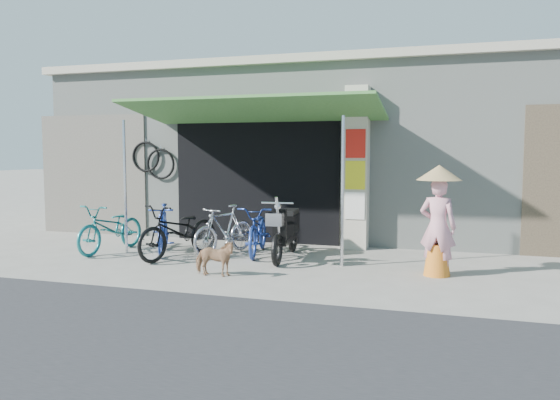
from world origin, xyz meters
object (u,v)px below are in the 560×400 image
(bike_teal, at_px, (112,228))
(moped, at_px, (286,231))
(street_dog, at_px, (215,258))
(nun, at_px, (438,220))
(bike_black, at_px, (180,231))
(bike_silver, at_px, (224,230))
(bike_blue, at_px, (163,229))
(bike_navy, at_px, (259,230))

(bike_teal, relative_size, moped, 0.92)
(street_dog, height_order, moped, moped)
(nun, bearing_deg, bike_teal, 8.14)
(bike_black, relative_size, bike_silver, 1.22)
(bike_blue, bearing_deg, bike_silver, -10.19)
(bike_blue, xyz_separation_m, bike_black, (0.46, -0.26, 0.03))
(bike_navy, bearing_deg, nun, -25.54)
(bike_teal, xyz_separation_m, bike_black, (1.44, -0.15, 0.03))
(bike_silver, bearing_deg, bike_blue, -145.04)
(bike_blue, distance_m, bike_navy, 1.69)
(bike_blue, height_order, bike_silver, bike_blue)
(bike_teal, relative_size, bike_blue, 1.14)
(bike_blue, distance_m, bike_silver, 1.09)
(bike_navy, bearing_deg, bike_teal, -178.56)
(bike_teal, bearing_deg, bike_black, 0.40)
(bike_teal, height_order, moped, moped)
(bike_black, xyz_separation_m, nun, (4.21, -0.09, 0.35))
(street_dog, bearing_deg, bike_navy, -5.11)
(bike_teal, bearing_deg, bike_blue, 12.57)
(bike_navy, distance_m, nun, 3.17)
(street_dog, bearing_deg, moped, -24.46)
(bike_black, bearing_deg, bike_teal, -167.08)
(bike_silver, height_order, moped, moped)
(bike_silver, relative_size, street_dog, 2.32)
(bike_teal, relative_size, bike_silver, 1.14)
(bike_navy, distance_m, moped, 0.60)
(street_dog, bearing_deg, nun, -75.92)
(bike_teal, distance_m, bike_black, 1.45)
(bike_blue, distance_m, nun, 4.70)
(bike_blue, height_order, bike_navy, bike_blue)
(bike_blue, relative_size, bike_navy, 0.89)
(bike_navy, bearing_deg, bike_blue, -175.15)
(bike_teal, xyz_separation_m, bike_navy, (2.61, 0.56, -0.00))
(bike_teal, bearing_deg, moped, 12.71)
(bike_blue, bearing_deg, bike_navy, -8.09)
(bike_navy, relative_size, moped, 0.91)
(bike_silver, bearing_deg, bike_black, -118.13)
(bike_blue, bearing_deg, street_dog, -64.02)
(street_dog, height_order, nun, nun)
(bike_black, distance_m, bike_navy, 1.37)
(bike_blue, distance_m, street_dog, 2.11)
(bike_black, bearing_deg, street_dog, -25.31)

